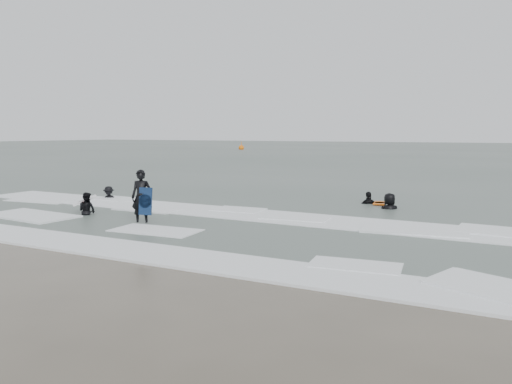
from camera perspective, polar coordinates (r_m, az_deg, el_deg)
The scene contains 10 objects.
ground at distance 13.99m, azimuth -9.71°, elevation -6.63°, with size 320.00×320.00×0.00m, color brown.
sea at distance 91.19m, azimuth 22.75°, elevation 4.29°, with size 320.00×320.00×0.00m, color #47544C.
surfer_centre at distance 18.18m, azimuth -12.89°, elevation -3.59°, with size 0.71×0.47×1.96m, color black.
surfer_wading at distance 20.54m, azimuth -18.73°, elevation -2.60°, with size 0.72×0.56×1.48m, color black.
surfer_breaker at distance 25.15m, azimuth -16.45°, elevation -0.85°, with size 0.97×0.56×1.50m, color black.
surfer_right_near at distance 22.99m, azimuth 12.76°, elevation -1.44°, with size 1.02×0.43×1.75m, color black.
surfer_right_far at distance 21.61m, azimuth 14.98°, elevation -2.02°, with size 0.92×0.60×1.87m, color black.
surf_foam at distance 16.99m, azimuth -2.06°, elevation -4.01°, with size 30.03×9.06×0.09m.
bodyboards at distance 19.88m, azimuth -4.88°, elevation -1.11°, with size 10.59×9.22×1.25m.
buoy at distance 94.01m, azimuth -1.69°, elevation 5.09°, with size 1.00×1.00×1.65m.
Camera 1 is at (8.36, -10.75, 3.23)m, focal length 35.00 mm.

